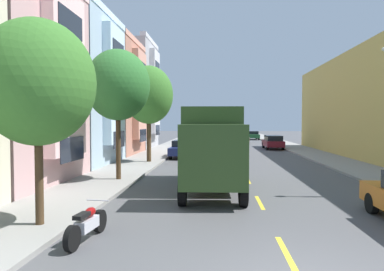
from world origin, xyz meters
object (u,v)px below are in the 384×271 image
Objects in this scene: parked_pickup_black at (199,136)px; parked_motorcycle at (87,224)px; parked_sedan_navy at (183,149)px; street_tree_third at (149,95)px; delivery_box_truck at (211,144)px; street_tree_second at (118,85)px; street_tree_nearest at (38,83)px; parked_sedan_forest at (253,135)px; parked_wagon_burgundy at (273,142)px; parked_suv_silver at (194,137)px; moving_champagne_sedan at (242,138)px.

parked_motorcycle is at bearing -90.36° from parked_pickup_black.
parked_motorcycle is (-0.35, -20.54, -0.34)m from parked_sedan_navy.
street_tree_third is 10.64m from delivery_box_truck.
street_tree_second reaches higher than parked_sedan_navy.
parked_pickup_black is (1.95, 38.26, -3.90)m from street_tree_second.
street_tree_nearest is 51.65m from parked_sedan_forest.
parked_pickup_black reaches higher than parked_wagon_burgundy.
parked_wagon_burgundy is at bearing 73.15° from parked_motorcycle.
parked_suv_silver is 17.30m from parked_sedan_forest.
street_tree_third is 0.86× the size of delivery_box_truck.
moving_champagne_sedan reaches higher than parked_motorcycle.
parked_motorcycle is at bearing -27.05° from street_tree_nearest.
parked_suv_silver is (1.92, 27.82, -3.75)m from street_tree_second.
parked_wagon_burgundy is 31.79m from parked_motorcycle.
parked_sedan_navy is (2.00, 19.70, -3.25)m from street_tree_nearest.
moving_champagne_sedan is (6.20, 20.21, 0.00)m from parked_sedan_navy.
parked_suv_silver is 1.02× the size of parked_wagon_burgundy.
moving_champagne_sedan is (6.28, 4.37, -0.24)m from parked_suv_silver.
parked_sedan_navy is (0.08, -15.85, -0.24)m from parked_suv_silver.
parked_suv_silver is at bearing 89.57° from parked_motorcycle.
street_tree_second is at bearing 100.91° from parked_motorcycle.
parked_motorcycle is (-9.11, -51.26, -0.34)m from parked_sedan_forest.
parked_pickup_black reaches higher than parked_motorcycle.
street_tree_third is at bearing 116.61° from delivery_box_truck.
street_tree_second is 9.74m from parked_motorcycle.
moving_champagne_sedan is at bearing 104.48° from parked_wagon_burgundy.
parked_sedan_navy is at bearing 64.82° from street_tree_third.
parked_pickup_black is at bearing 89.86° from parked_suv_silver.
street_tree_third is 20.55m from parked_suv_silver.
delivery_box_truck is at bearing -17.42° from street_tree_second.
moving_champagne_sedan is (-2.67, 10.33, -0.05)m from parked_wagon_burgundy.
parked_pickup_black is at bearing 86.35° from street_tree_third.
street_tree_second is at bearing -99.47° from parked_sedan_navy.
street_tree_third reaches higher than parked_pickup_black.
street_tree_nearest reaches higher than parked_sedan_navy.
street_tree_second reaches higher than street_tree_nearest.
delivery_box_truck reaches higher than parked_suv_silver.
parked_wagon_burgundy is at bearing 48.09° from parked_sedan_navy.
parked_sedan_forest is 2.21× the size of parked_motorcycle.
parked_pickup_black is (0.03, 10.43, -0.16)m from parked_suv_silver.
delivery_box_truck is (4.59, 6.28, -2.01)m from street_tree_nearest.
street_tree_third is (-0.00, 7.72, 0.11)m from street_tree_second.
delivery_box_truck reaches higher than parked_sedan_forest.
parked_suv_silver is 10.44m from parked_pickup_black.
street_tree_nearest is 31.68m from parked_wagon_burgundy.
moving_champagne_sedan is 41.28m from parked_motorcycle.
street_tree_second reaches higher than moving_champagne_sedan.
parked_wagon_burgundy reaches higher than parked_sedan_forest.
moving_champagne_sedan is at bearing 71.47° from street_tree_third.
delivery_box_truck is at bearing -97.96° from parked_sedan_forest.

